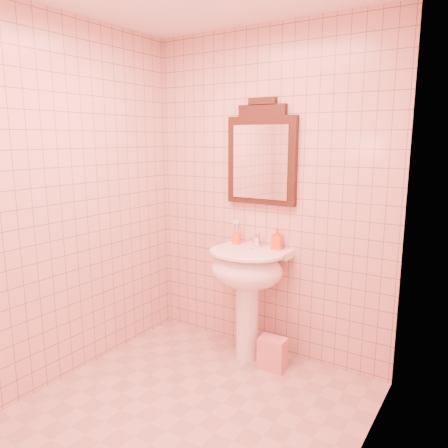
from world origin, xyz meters
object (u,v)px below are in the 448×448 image
Objects in this scene: mirror at (262,156)px; soap_dispenser at (277,239)px; toothbrush_cup at (236,238)px; pedestal_sink at (247,277)px; towel at (272,353)px.

soap_dispenser is at bearing -11.96° from mirror.
mirror is 0.64m from soap_dispenser.
pedestal_sink is at bearing -38.11° from toothbrush_cup.
soap_dispenser is at bearing 3.61° from toothbrush_cup.
mirror is 4.75× the size of toothbrush_cup.
towel is at bearing -43.89° from mirror.
mirror reaches higher than pedestal_sink.
towel is (0.43, -0.18, -0.79)m from toothbrush_cup.
toothbrush_cup reaches higher than towel.
towel is (0.24, -0.23, -1.44)m from mirror.
mirror is at bearing 90.00° from pedestal_sink.
soap_dispenser is (0.16, 0.17, 0.28)m from pedestal_sink.
toothbrush_cup is 0.91m from towel.
soap_dispenser is (0.16, -0.03, -0.61)m from mirror.
towel is (0.24, -0.03, -0.54)m from pedestal_sink.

